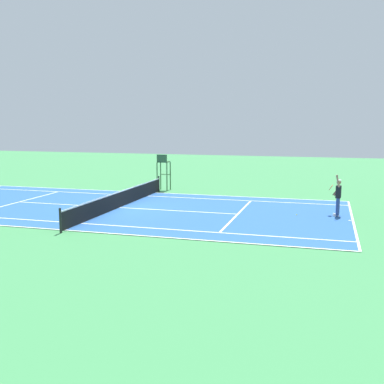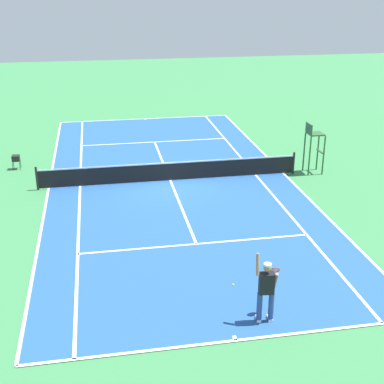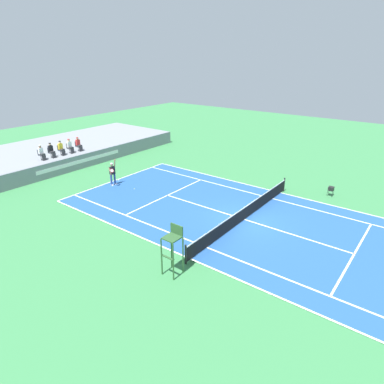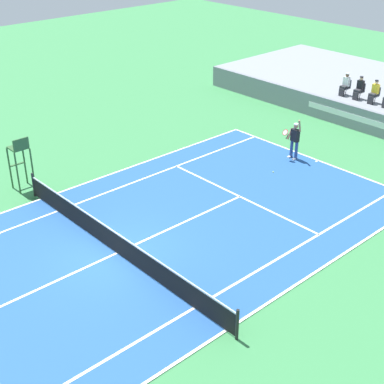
% 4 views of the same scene
% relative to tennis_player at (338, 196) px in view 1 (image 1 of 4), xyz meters
% --- Properties ---
extents(ground_plane, '(80.00, 80.00, 0.00)m').
position_rel_tennis_player_xyz_m(ground_plane, '(0.99, -11.19, -0.99)').
color(ground_plane, '#387F47').
extents(court, '(11.08, 23.88, 0.03)m').
position_rel_tennis_player_xyz_m(court, '(0.99, -11.19, -0.98)').
color(court, '#235193').
rests_on(court, ground).
extents(net, '(11.98, 0.10, 1.07)m').
position_rel_tennis_player_xyz_m(net, '(0.99, -11.19, -0.47)').
color(net, black).
rests_on(net, ground).
extents(tennis_player, '(0.80, 0.62, 2.08)m').
position_rel_tennis_player_xyz_m(tennis_player, '(0.00, 0.00, 0.00)').
color(tennis_player, navy).
rests_on(tennis_player, ground).
extents(tennis_ball, '(0.07, 0.07, 0.07)m').
position_rel_tennis_player_xyz_m(tennis_ball, '(0.40, -1.92, -0.96)').
color(tennis_ball, '#D1E533').
rests_on(tennis_ball, ground).
extents(umpire_chair, '(0.77, 0.77, 2.44)m').
position_rel_tennis_player_xyz_m(umpire_chair, '(-5.86, -11.19, 0.56)').
color(umpire_chair, '#2D562D').
rests_on(umpire_chair, ground).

